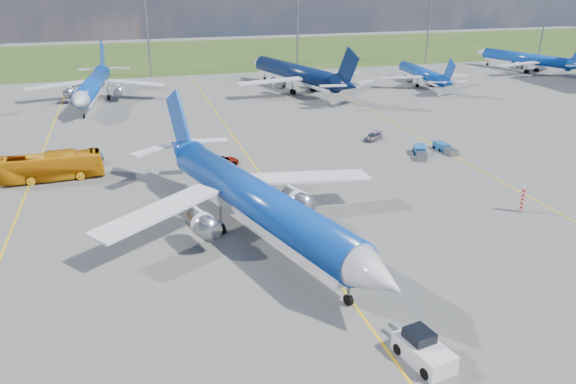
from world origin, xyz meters
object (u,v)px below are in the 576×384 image
object	(u,v)px
bg_jet_ne	(421,85)
bg_jet_ene	(524,71)
service_car_a	(20,174)
baggage_tug_w	(420,152)
baggage_tug_c	(93,161)
bg_jet_nnw	(95,103)
service_car_c	(373,137)
main_airliner	(257,237)
pushback_tug	(423,350)
service_car_b	(223,161)
apron_bus	(51,167)
baggage_tug_e	(445,148)
warning_post	(523,200)
bg_jet_n	(296,91)

from	to	relation	value
bg_jet_ne	bg_jet_ene	size ratio (longest dim) A/B	0.86
service_car_a	baggage_tug_w	distance (m)	56.78
bg_jet_ne	baggage_tug_c	xyz separation A→B (m)	(-74.77, -41.06, 0.53)
bg_jet_nnw	service_car_c	bearing A→B (deg)	-36.46
main_airliner	pushback_tug	bearing A→B (deg)	-89.97
service_car_b	baggage_tug_c	world-z (taller)	service_car_b
service_car_b	baggage_tug_w	world-z (taller)	service_car_b
apron_bus	baggage_tug_w	world-z (taller)	apron_bus
apron_bus	baggage_tug_c	world-z (taller)	apron_bus
baggage_tug_w	baggage_tug_e	xyz separation A→B (m)	(4.64, 0.90, -0.05)
pushback_tug	service_car_b	size ratio (longest dim) A/B	1.35
main_airliner	baggage_tug_w	bearing A→B (deg)	17.33
warning_post	main_airliner	world-z (taller)	main_airliner
service_car_a	baggage_tug_e	size ratio (longest dim) A/B	0.84
service_car_c	service_car_b	bearing A→B (deg)	-115.10
service_car_a	bg_jet_nnw	bearing A→B (deg)	54.10
bg_jet_ene	service_car_a	size ratio (longest dim) A/B	8.42
service_car_c	baggage_tug_w	bearing A→B (deg)	-18.83
pushback_tug	baggage_tug_e	world-z (taller)	pushback_tug
apron_bus	service_car_a	xyz separation A→B (m)	(-4.22, 1.53, -1.12)
service_car_b	service_car_c	distance (m)	26.72
bg_jet_ne	service_car_a	world-z (taller)	bg_jet_ne
warning_post	pushback_tug	xyz separation A→B (m)	(-24.06, -20.71, -0.63)
bg_jet_ne	baggage_tug_w	xyz separation A→B (m)	(-27.51, -50.29, 0.59)
pushback_tug	baggage_tug_w	xyz separation A→B (m)	(23.13, 42.94, -0.28)
bg_jet_n	service_car_c	bearing A→B (deg)	75.03
bg_jet_ene	baggage_tug_w	distance (m)	88.82
bg_jet_nnw	apron_bus	world-z (taller)	bg_jet_nnw
baggage_tug_c	service_car_a	bearing A→B (deg)	-143.11
service_car_c	baggage_tug_e	world-z (taller)	service_car_c
main_airliner	bg_jet_ene	bearing A→B (deg)	23.75
pushback_tug	service_car_c	distance (m)	56.28
baggage_tug_w	service_car_c	bearing A→B (deg)	131.50
bg_jet_ene	service_car_b	xyz separation A→B (m)	(-94.26, -56.81, 0.66)
bg_jet_ne	baggage_tug_c	size ratio (longest dim) A/B	5.94
warning_post	bg_jet_n	xyz separation A→B (m)	(-4.69, 74.37, -1.50)
service_car_b	pushback_tug	bearing A→B (deg)	-175.88
main_airliner	baggage_tug_c	size ratio (longest dim) A/B	8.73
bg_jet_nnw	pushback_tug	size ratio (longest dim) A/B	6.26
warning_post	main_airliner	xyz separation A→B (m)	(-30.90, 1.95, -1.50)
main_airliner	baggage_tug_e	distance (m)	40.57
pushback_tug	baggage_tug_e	distance (m)	51.89
bg_jet_nnw	service_car_c	xyz separation A→B (m)	(44.94, -42.02, 0.61)
bg_jet_ne	pushback_tug	xyz separation A→B (m)	(-50.63, -93.23, 0.87)
pushback_tug	service_car_a	bearing A→B (deg)	113.19
bg_jet_n	baggage_tug_w	xyz separation A→B (m)	(3.76, -52.15, 0.59)
warning_post	service_car_b	distance (m)	40.06
apron_bus	baggage_tug_w	xyz separation A→B (m)	(52.26, -4.27, -1.27)
baggage_tug_c	pushback_tug	bearing A→B (deg)	-48.70
baggage_tug_c	baggage_tug_e	xyz separation A→B (m)	(51.90, -8.33, 0.00)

